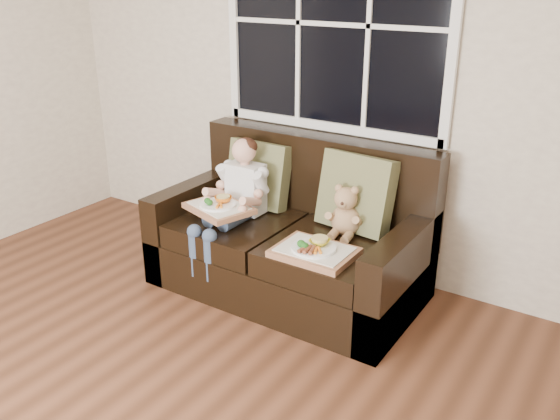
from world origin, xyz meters
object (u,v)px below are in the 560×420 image
Objects in this scene: loveseat at (293,243)px; tray_left at (219,207)px; child at (237,192)px; teddy_bear at (345,214)px; tray_right at (315,251)px.

loveseat reaches higher than tray_left.
loveseat is at bearing 17.91° from child.
child is at bearing -177.43° from teddy_bear.
child reaches higher than tray_left.
loveseat reaches higher than teddy_bear.
tray_left is 0.74m from tray_right.
tray_left is at bearing 175.68° from tray_right.
teddy_bear is 0.37m from tray_right.
loveseat is 0.45m from teddy_bear.
loveseat is 5.11× the size of teddy_bear.
teddy_bear is (0.35, 0.04, 0.27)m from loveseat.
loveseat is 0.49m from child.
teddy_bear is 0.74× the size of tray_right.
teddy_bear is 0.80m from tray_left.
teddy_bear is at bearing 39.38° from tray_left.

